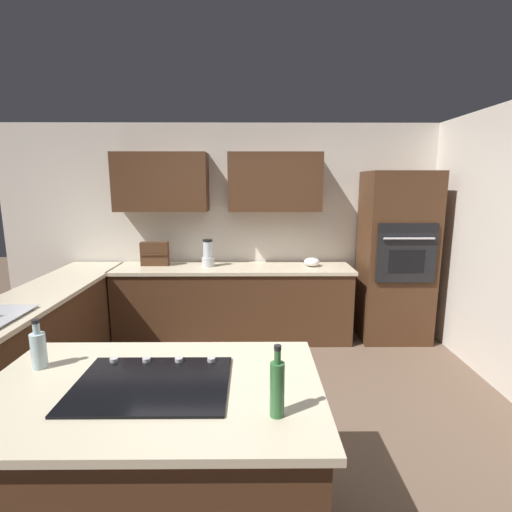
# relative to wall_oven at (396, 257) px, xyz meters

# --- Properties ---
(ground_plane) EXTENTS (14.00, 14.00, 0.00)m
(ground_plane) POSITION_rel_wall_oven_xyz_m (1.85, 1.72, -1.01)
(ground_plane) COLOR brown
(wall_back) EXTENTS (6.00, 0.44, 2.60)m
(wall_back) POSITION_rel_wall_oven_xyz_m (1.92, -0.33, 0.44)
(wall_back) COLOR silver
(wall_back) RESTS_ON ground
(lower_cabinets_back) EXTENTS (2.80, 0.60, 0.86)m
(lower_cabinets_back) POSITION_rel_wall_oven_xyz_m (1.95, -0.00, -0.58)
(lower_cabinets_back) COLOR #472B19
(lower_cabinets_back) RESTS_ON ground
(countertop_back) EXTENTS (2.84, 0.64, 0.04)m
(countertop_back) POSITION_rel_wall_oven_xyz_m (1.95, -0.00, -0.13)
(countertop_back) COLOR beige
(countertop_back) RESTS_ON lower_cabinets_back
(lower_cabinets_side) EXTENTS (0.60, 2.90, 0.86)m
(lower_cabinets_side) POSITION_rel_wall_oven_xyz_m (3.67, 1.17, -0.58)
(lower_cabinets_side) COLOR #472B19
(lower_cabinets_side) RESTS_ON ground
(countertop_side) EXTENTS (0.64, 2.94, 0.04)m
(countertop_side) POSITION_rel_wall_oven_xyz_m (3.67, 1.17, -0.13)
(countertop_side) COLOR beige
(countertop_side) RESTS_ON lower_cabinets_side
(island_base) EXTENTS (1.61, 0.96, 0.86)m
(island_base) POSITION_rel_wall_oven_xyz_m (2.21, 2.73, -0.58)
(island_base) COLOR #472B19
(island_base) RESTS_ON ground
(island_top) EXTENTS (1.69, 1.04, 0.04)m
(island_top) POSITION_rel_wall_oven_xyz_m (2.21, 2.73, -0.13)
(island_top) COLOR beige
(island_top) RESTS_ON island_base
(wall_oven) EXTENTS (0.80, 0.66, 2.02)m
(wall_oven) POSITION_rel_wall_oven_xyz_m (0.00, 0.00, 0.00)
(wall_oven) COLOR #472B19
(wall_oven) RESTS_ON ground
(cooktop) EXTENTS (0.76, 0.56, 0.03)m
(cooktop) POSITION_rel_wall_oven_xyz_m (2.21, 2.72, -0.10)
(cooktop) COLOR black
(cooktop) RESTS_ON island_top
(blender) EXTENTS (0.15, 0.15, 0.33)m
(blender) POSITION_rel_wall_oven_xyz_m (2.25, -0.03, 0.03)
(blender) COLOR silver
(blender) RESTS_ON countertop_back
(mixing_bowl) EXTENTS (0.19, 0.19, 0.10)m
(mixing_bowl) POSITION_rel_wall_oven_xyz_m (1.00, -0.03, -0.06)
(mixing_bowl) COLOR white
(mixing_bowl) RESTS_ON countertop_back
(spice_rack) EXTENTS (0.33, 0.11, 0.29)m
(spice_rack) POSITION_rel_wall_oven_xyz_m (2.90, -0.08, 0.03)
(spice_rack) COLOR #472B19
(spice_rack) RESTS_ON countertop_back
(oil_bottle) EXTENTS (0.08, 0.08, 0.27)m
(oil_bottle) POSITION_rel_wall_oven_xyz_m (2.87, 2.54, -0.00)
(oil_bottle) COLOR silver
(oil_bottle) RESTS_ON island_top
(second_bottle) EXTENTS (0.06, 0.06, 0.32)m
(second_bottle) POSITION_rel_wall_oven_xyz_m (1.61, 2.98, 0.02)
(second_bottle) COLOR #336B38
(second_bottle) RESTS_ON island_top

